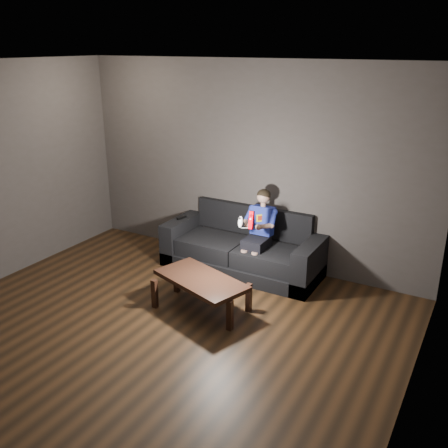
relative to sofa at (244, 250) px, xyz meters
The scene contains 10 objects.
floor 2.21m from the sofa, 92.68° to the right, with size 5.00×5.00×0.00m, color black.
back_wall 1.13m from the sofa, 108.31° to the left, with size 5.00×0.04×2.70m, color #3E3936.
right_wall 3.42m from the sofa, 42.41° to the right, with size 0.04×5.00×2.70m, color #3E3936.
ceiling 3.28m from the sofa, 92.68° to the right, with size 5.00×5.00×0.02m, color white.
sofa is the anchor object (origin of this frame).
child 0.48m from the sofa, 13.86° to the right, with size 0.42×0.51×1.03m.
wii_remote_red 0.84m from the sofa, 55.15° to the right, with size 0.06×0.08×0.22m.
nunchuk_white 0.75m from the sofa, 69.49° to the right, with size 0.07×0.10×0.15m.
wii_remote_black 1.00m from the sofa, behind, with size 0.07×0.16×0.03m.
coffee_table 1.22m from the sofa, 86.36° to the right, with size 1.20×0.85×0.39m.
Camera 1 is at (2.88, -3.29, 2.88)m, focal length 40.00 mm.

